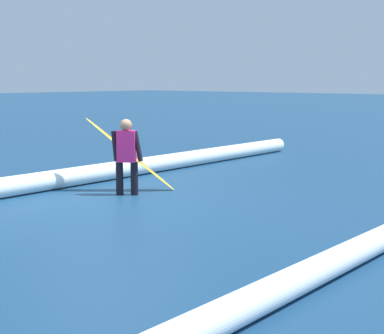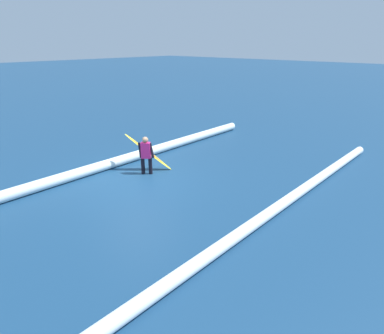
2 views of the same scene
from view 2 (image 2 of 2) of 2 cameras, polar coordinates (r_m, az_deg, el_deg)
The scene contains 5 objects.
ground_plane at distance 11.60m, azimuth -9.92°, elevation -2.44°, with size 152.49×152.49×0.00m, color navy.
surfer at distance 11.90m, azimuth -8.13°, elevation 2.37°, with size 0.36×0.54×1.42m.
surfboard at distance 12.31m, azimuth -7.70°, elevation 2.64°, with size 1.34×1.47×1.45m.
wave_crest_foreground at distance 12.68m, azimuth -15.97°, elevation 0.05°, with size 0.38×0.38×17.00m, color white.
wave_crest_midground at distance 9.21m, azimuth 13.07°, elevation -8.24°, with size 0.31×0.31×15.60m, color white.
Camera 2 is at (6.43, 8.49, 4.61)m, focal length 30.17 mm.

